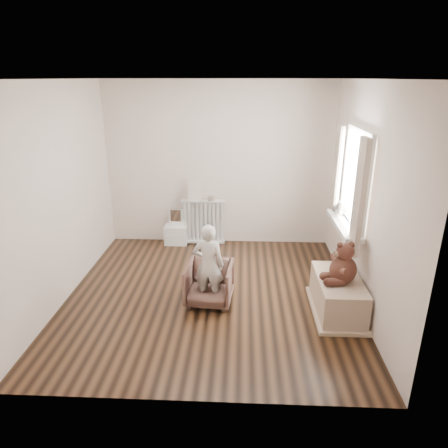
{
  "coord_description": "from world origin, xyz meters",
  "views": [
    {
      "loc": [
        0.38,
        -4.48,
        2.62
      ],
      "look_at": [
        0.15,
        0.45,
        0.8
      ],
      "focal_mm": 32.0,
      "sensor_mm": 36.0,
      "label": 1
    }
  ],
  "objects_px": {
    "teddy_bear": "(344,263)",
    "toy_vanity": "(176,228)",
    "radiator": "(203,221)",
    "plush_cat": "(339,208)",
    "child": "(209,265)",
    "toy_bench": "(337,297)",
    "armchair": "(209,283)"
  },
  "relations": [
    {
      "from": "radiator",
      "to": "child",
      "type": "height_order",
      "value": "child"
    },
    {
      "from": "toy_vanity",
      "to": "armchair",
      "type": "distance_m",
      "value": 1.96
    },
    {
      "from": "armchair",
      "to": "teddy_bear",
      "type": "distance_m",
      "value": 1.6
    },
    {
      "from": "plush_cat",
      "to": "toy_vanity",
      "type": "bearing_deg",
      "value": 175.34
    },
    {
      "from": "plush_cat",
      "to": "toy_bench",
      "type": "bearing_deg",
      "value": -79.17
    },
    {
      "from": "toy_vanity",
      "to": "plush_cat",
      "type": "bearing_deg",
      "value": -24.29
    },
    {
      "from": "armchair",
      "to": "teddy_bear",
      "type": "relative_size",
      "value": 1.17
    },
    {
      "from": "plush_cat",
      "to": "armchair",
      "type": "bearing_deg",
      "value": -135.84
    },
    {
      "from": "child",
      "to": "toy_bench",
      "type": "height_order",
      "value": "child"
    },
    {
      "from": "radiator",
      "to": "plush_cat",
      "type": "bearing_deg",
      "value": -29.83
    },
    {
      "from": "radiator",
      "to": "teddy_bear",
      "type": "relative_size",
      "value": 1.56
    },
    {
      "from": "armchair",
      "to": "toy_bench",
      "type": "xyz_separation_m",
      "value": [
        1.52,
        -0.15,
        -0.06
      ]
    },
    {
      "from": "toy_bench",
      "to": "teddy_bear",
      "type": "bearing_deg",
      "value": -85.54
    },
    {
      "from": "toy_bench",
      "to": "teddy_bear",
      "type": "relative_size",
      "value": 1.94
    },
    {
      "from": "radiator",
      "to": "armchair",
      "type": "height_order",
      "value": "radiator"
    },
    {
      "from": "toy_vanity",
      "to": "teddy_bear",
      "type": "relative_size",
      "value": 1.2
    },
    {
      "from": "radiator",
      "to": "plush_cat",
      "type": "relative_size",
      "value": 2.77
    },
    {
      "from": "child",
      "to": "teddy_bear",
      "type": "distance_m",
      "value": 1.54
    },
    {
      "from": "toy_vanity",
      "to": "armchair",
      "type": "xyz_separation_m",
      "value": [
        0.7,
        -1.83,
        -0.02
      ]
    },
    {
      "from": "armchair",
      "to": "teddy_bear",
      "type": "height_order",
      "value": "teddy_bear"
    },
    {
      "from": "teddy_bear",
      "to": "toy_vanity",
      "type": "bearing_deg",
      "value": 129.3
    },
    {
      "from": "child",
      "to": "teddy_bear",
      "type": "height_order",
      "value": "child"
    },
    {
      "from": "radiator",
      "to": "toy_vanity",
      "type": "xyz_separation_m",
      "value": [
        -0.45,
        -0.03,
        -0.11
      ]
    },
    {
      "from": "teddy_bear",
      "to": "armchair",
      "type": "bearing_deg",
      "value": 163.41
    },
    {
      "from": "armchair",
      "to": "toy_bench",
      "type": "relative_size",
      "value": 0.6
    },
    {
      "from": "toy_bench",
      "to": "teddy_bear",
      "type": "distance_m",
      "value": 0.48
    },
    {
      "from": "radiator",
      "to": "teddy_bear",
      "type": "distance_m",
      "value": 2.76
    },
    {
      "from": "toy_vanity",
      "to": "child",
      "type": "relative_size",
      "value": 0.57
    },
    {
      "from": "toy_bench",
      "to": "teddy_bear",
      "type": "height_order",
      "value": "teddy_bear"
    },
    {
      "from": "toy_vanity",
      "to": "plush_cat",
      "type": "xyz_separation_m",
      "value": [
        2.37,
        -1.07,
        0.72
      ]
    },
    {
      "from": "radiator",
      "to": "child",
      "type": "distance_m",
      "value": 1.93
    },
    {
      "from": "armchair",
      "to": "plush_cat",
      "type": "xyz_separation_m",
      "value": [
        1.66,
        0.76,
        0.74
      ]
    }
  ]
}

